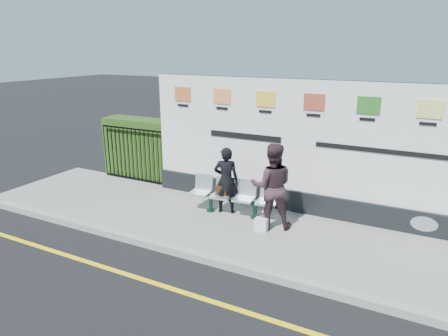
% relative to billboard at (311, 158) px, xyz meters
% --- Properties ---
extents(ground, '(80.00, 80.00, 0.00)m').
position_rel_billboard_xyz_m(ground, '(-0.50, -3.85, -1.42)').
color(ground, black).
extents(pavement, '(14.00, 3.00, 0.12)m').
position_rel_billboard_xyz_m(pavement, '(-0.50, -1.35, -1.36)').
color(pavement, gray).
rests_on(pavement, ground).
extents(kerb, '(14.00, 0.18, 0.14)m').
position_rel_billboard_xyz_m(kerb, '(-0.50, -2.85, -1.35)').
color(kerb, gray).
rests_on(kerb, ground).
extents(yellow_line, '(14.00, 0.10, 0.01)m').
position_rel_billboard_xyz_m(yellow_line, '(-0.50, -3.85, -1.42)').
color(yellow_line, yellow).
rests_on(yellow_line, ground).
extents(billboard, '(8.00, 0.30, 3.00)m').
position_rel_billboard_xyz_m(billboard, '(0.00, 0.00, 0.00)').
color(billboard, black).
rests_on(billboard, pavement).
extents(hedge, '(2.35, 0.70, 1.70)m').
position_rel_billboard_xyz_m(hedge, '(-5.08, 0.45, -0.45)').
color(hedge, '#274514').
rests_on(hedge, pavement).
extents(railing, '(2.05, 0.06, 1.54)m').
position_rel_billboard_xyz_m(railing, '(-5.08, -0.00, -0.53)').
color(railing, black).
rests_on(railing, pavement).
extents(bench, '(2.09, 0.75, 0.44)m').
position_rel_billboard_xyz_m(bench, '(-1.50, -0.91, -1.08)').
color(bench, '#B9BEC3').
rests_on(bench, pavement).
extents(woman_left, '(0.65, 0.53, 1.54)m').
position_rel_billboard_xyz_m(woman_left, '(-1.70, -0.85, -0.53)').
color(woman_left, black).
rests_on(woman_left, pavement).
extents(woman_right, '(1.08, 0.98, 1.82)m').
position_rel_billboard_xyz_m(woman_right, '(-0.50, -1.12, -0.39)').
color(woman_right, '#342227').
rests_on(woman_right, pavement).
extents(handbag_brown, '(0.28, 0.14, 0.21)m').
position_rel_billboard_xyz_m(handbag_brown, '(-1.77, -0.94, -0.75)').
color(handbag_brown, black).
rests_on(handbag_brown, bench).
extents(carrier_bag_white, '(0.27, 0.16, 0.27)m').
position_rel_billboard_xyz_m(carrier_bag_white, '(-0.60, -1.40, -1.17)').
color(carrier_bag_white, silver).
rests_on(carrier_bag_white, pavement).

